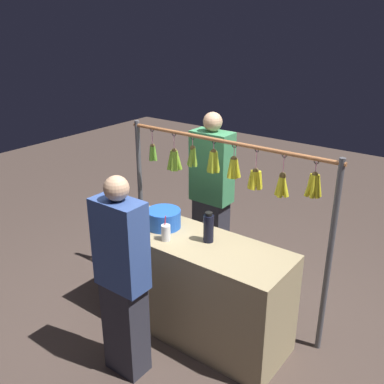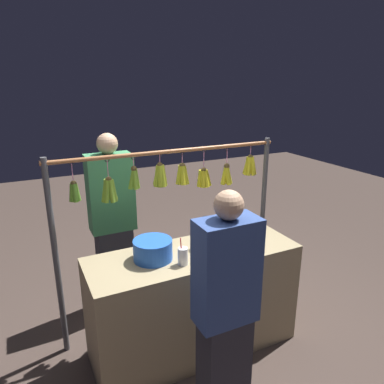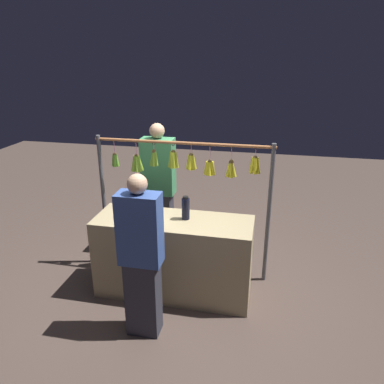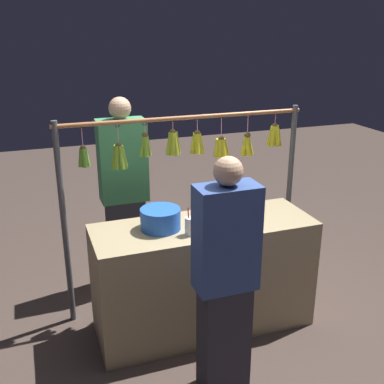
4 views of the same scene
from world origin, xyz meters
TOP-DOWN VIEW (x-y plane):
  - ground_plane at (0.00, 0.00)m, footprint 12.00×12.00m
  - market_counter at (0.00, 0.00)m, footprint 1.59×0.56m
  - display_rack at (-0.02, -0.41)m, footprint 1.93×0.14m
  - water_bottle at (-0.12, -0.04)m, footprint 0.08×0.08m
  - blue_bucket at (0.31, -0.03)m, footprint 0.28×0.28m
  - drink_cup at (0.15, 0.13)m, footprint 0.07×0.07m
  - vendor_person at (0.40, -0.84)m, footprint 0.39×0.21m
  - customer_person at (0.11, 0.64)m, footprint 0.36×0.20m

SIDE VIEW (x-z plane):
  - ground_plane at x=0.00m, z-range 0.00..0.00m
  - market_counter at x=0.00m, z-range 0.00..0.84m
  - customer_person at x=0.11m, z-range -0.01..1.51m
  - vendor_person at x=0.40m, z-range -0.01..1.63m
  - drink_cup at x=0.15m, z-range 0.81..1.00m
  - blue_bucket at x=0.31m, z-range 0.84..0.99m
  - water_bottle at x=-0.12m, z-range 0.84..1.08m
  - display_rack at x=-0.02m, z-range 0.38..1.95m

